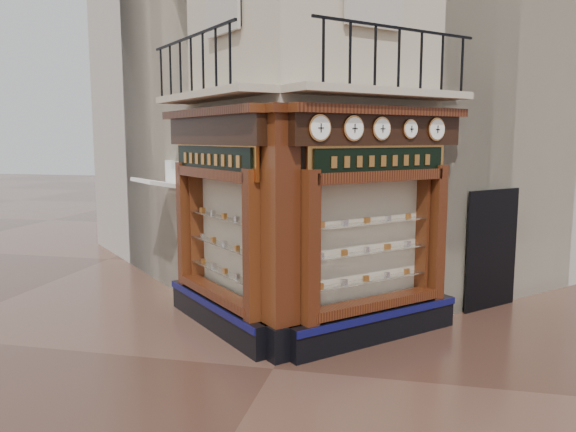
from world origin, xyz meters
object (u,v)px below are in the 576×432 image
(signboard_right, at_px, (381,161))
(clock_a, at_px, (320,128))
(clock_e, at_px, (436,129))
(awning, at_px, (161,300))
(clock_b, at_px, (353,128))
(clock_c, at_px, (381,129))
(clock_d, at_px, (410,129))
(signboard_left, at_px, (213,159))
(corner_pilaster, at_px, (280,237))

(signboard_right, bearing_deg, clock_a, -175.22)
(clock_e, xyz_separation_m, awning, (-5.61, 0.80, -3.62))
(clock_a, distance_m, clock_b, 0.65)
(clock_c, height_order, awning, clock_c)
(clock_b, bearing_deg, clock_c, -0.00)
(clock_d, bearing_deg, signboard_right, 168.38)
(clock_c, height_order, clock_e, clock_e)
(clock_a, height_order, clock_b, clock_a)
(awning, height_order, signboard_left, signboard_left)
(signboard_left, distance_m, signboard_right, 2.92)
(corner_pilaster, bearing_deg, clock_c, -14.52)
(clock_b, xyz_separation_m, clock_d, (0.86, 0.86, 0.00))
(corner_pilaster, distance_m, clock_a, 1.78)
(signboard_right, bearing_deg, corner_pilaster, 169.75)
(clock_b, distance_m, clock_d, 1.21)
(clock_e, bearing_deg, corner_pilaster, 171.64)
(signboard_right, bearing_deg, signboard_left, 135.00)
(corner_pilaster, bearing_deg, clock_a, -45.01)
(signboard_right, bearing_deg, clock_b, -170.71)
(clock_e, bearing_deg, clock_d, -180.00)
(clock_c, xyz_separation_m, clock_d, (0.45, 0.45, 0.00))
(signboard_right, bearing_deg, clock_c, -132.36)
(clock_b, bearing_deg, clock_e, 0.00)
(clock_b, xyz_separation_m, clock_e, (1.30, 1.30, 0.00))
(signboard_left, bearing_deg, signboard_right, -135.00)
(clock_a, height_order, clock_e, clock_a)
(clock_d, bearing_deg, clock_e, 0.00)
(corner_pilaster, relative_size, clock_a, 9.85)
(clock_c, bearing_deg, signboard_right, 47.64)
(clock_b, distance_m, clock_c, 0.57)
(signboard_right, bearing_deg, clock_e, -5.46)
(awning, distance_m, signboard_right, 5.85)
(clock_b, xyz_separation_m, clock_c, (0.41, 0.41, 0.00))
(awning, bearing_deg, corner_pilaster, -173.05)
(clock_a, xyz_separation_m, clock_c, (0.86, 0.86, 0.00))
(clock_a, xyz_separation_m, signboard_right, (0.86, 1.01, -0.52))
(clock_b, bearing_deg, signboard_right, 9.29)
(clock_a, bearing_deg, clock_e, 0.00)
(awning, bearing_deg, clock_c, -154.62)
(clock_e, xyz_separation_m, signboard_right, (-0.90, -0.74, -0.52))
(corner_pilaster, bearing_deg, clock_e, -8.36)
(clock_b, height_order, awning, clock_b)
(corner_pilaster, distance_m, signboard_right, 2.12)
(corner_pilaster, relative_size, awning, 3.09)
(clock_e, bearing_deg, signboard_right, 174.54)
(clock_a, bearing_deg, awning, 101.56)
(clock_b, xyz_separation_m, signboard_right, (0.40, 0.56, -0.52))
(corner_pilaster, bearing_deg, clock_b, -21.68)
(clock_a, xyz_separation_m, clock_b, (0.46, 0.46, -0.00))
(clock_c, relative_size, signboard_left, 0.17)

